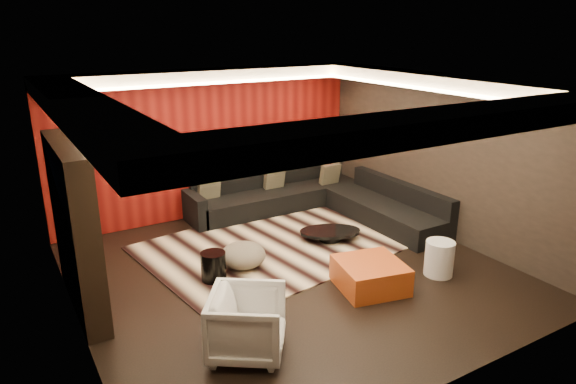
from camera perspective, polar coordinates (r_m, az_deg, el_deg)
floor at (r=7.84m, az=0.37°, el=-8.92°), size 6.00×6.00×0.02m
ceiling at (r=7.02m, az=0.42°, el=12.04°), size 6.00×6.00×0.02m
wall_back at (r=9.92m, az=-8.69°, el=5.37°), size 6.00×0.02×2.80m
wall_left at (r=6.38m, az=-23.46°, el=-3.19°), size 0.02×6.00×2.80m
wall_right at (r=9.18m, az=16.72°, el=3.77°), size 0.02×6.00×2.80m
red_feature_wall at (r=9.88m, az=-8.60°, el=5.33°), size 5.98×0.05×2.78m
soffit_back at (r=9.44m, az=-8.33°, el=12.68°), size 6.00×0.60×0.22m
soffit_front at (r=4.96m, az=16.95°, el=7.29°), size 6.00×0.60×0.22m
soffit_left at (r=6.10m, az=-22.09°, el=8.67°), size 0.60×4.80×0.22m
soffit_right at (r=8.74m, az=16.07°, el=11.76°), size 0.60×4.80×0.22m
cove_back at (r=9.13m, az=-7.46°, el=11.98°), size 4.80×0.08×0.04m
cove_front at (r=5.20m, az=14.11°, el=7.00°), size 4.80×0.08×0.04m
cove_left at (r=6.18m, az=-18.87°, el=8.27°), size 0.08×4.80×0.04m
cove_right at (r=8.51m, az=14.41°, el=11.13°), size 0.08×4.80×0.04m
tv_surround at (r=7.06m, az=-22.59°, el=-3.69°), size 0.30×2.00×2.20m
tv_screen at (r=6.96m, az=-21.64°, el=-0.79°), size 0.04×1.30×0.80m
tv_shelf at (r=7.23m, az=-20.96°, el=-6.43°), size 0.04×1.60×0.04m
rug at (r=8.67m, az=-1.92°, el=-6.02°), size 4.37×3.51×0.02m
coffee_table at (r=8.88m, az=4.68°, el=-4.77°), size 1.39×1.39×0.18m
drum_stool at (r=7.55m, az=-8.28°, el=-8.16°), size 0.46×0.46×0.43m
striped_pouf at (r=7.90m, az=-5.01°, el=-7.01°), size 0.84×0.84×0.38m
white_side_table at (r=7.96m, az=16.46°, el=-7.07°), size 0.56×0.56×0.53m
orange_ottoman at (r=7.41m, az=9.11°, el=-9.11°), size 1.04×1.04×0.39m
armchair at (r=5.92m, az=-4.54°, el=-14.36°), size 1.14×1.14×0.76m
sectional_sofa at (r=10.05m, az=3.33°, el=-1.04°), size 3.65×3.50×0.75m
throw_pillows at (r=10.20m, az=-1.68°, el=1.39°), size 2.93×0.60×0.44m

